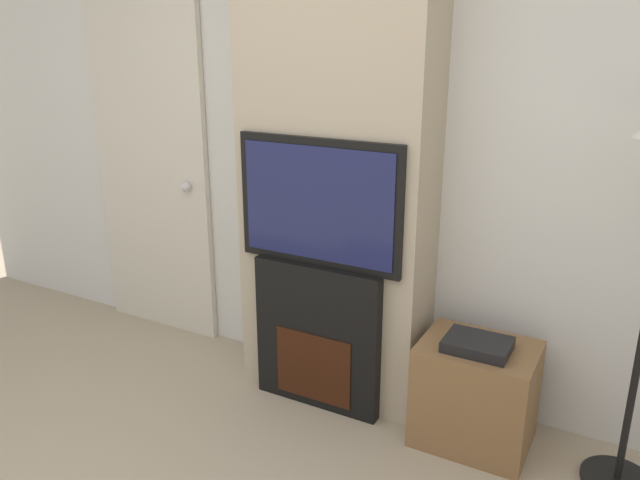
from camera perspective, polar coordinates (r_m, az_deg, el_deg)
The scene contains 6 objects.
wall_back at distance 3.19m, azimuth 3.20°, elevation 9.87°, with size 6.00×0.06×2.70m.
chimney_breast at distance 3.01m, azimuth 1.55°, elevation 9.40°, with size 0.96×0.33×2.70m.
fireplace at distance 3.17m, azimuth -0.01°, elevation -8.68°, with size 0.67×0.15×0.76m.
television at distance 2.92m, azimuth -0.03°, elevation 3.41°, with size 0.84×0.07×0.61m.
media_stand at distance 3.02m, azimuth 14.00°, elevation -13.39°, with size 0.51×0.39×0.54m.
entry_door at distance 3.97m, azimuth -15.08°, elevation 5.87°, with size 0.84×0.09×2.01m.
Camera 1 is at (1.36, -0.81, 1.82)m, focal length 35.00 mm.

